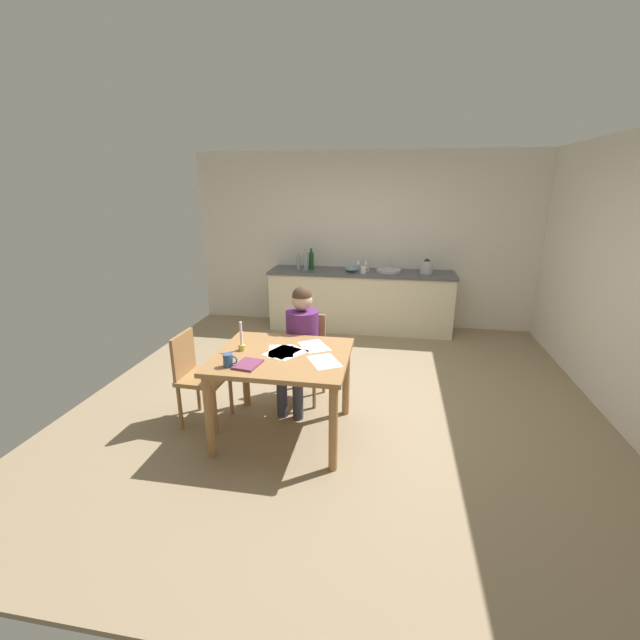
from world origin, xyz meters
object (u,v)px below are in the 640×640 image
bottle_vinegar (306,261)px  bottle_wine_red (311,260)px  mixing_bowl (352,269)px  teacup_on_counter (364,270)px  dining_table (283,366)px  stovetop_kettle (427,267)px  candlestick (242,343)px  sink_unit (389,270)px  person_seated (300,339)px  wine_glass_near_sink (366,262)px  chair_at_table (305,352)px  book_magazine (248,364)px  bottle_oil (298,262)px  coffee_mug (228,360)px  wine_glass_by_kettle (358,262)px  chair_side_empty (198,374)px

bottle_vinegar → bottle_wine_red: (0.07, 0.09, -0.00)m
mixing_bowl → teacup_on_counter: 0.20m
dining_table → stovetop_kettle: bearing=65.4°
candlestick → mixing_bowl: (0.65, 2.88, 0.11)m
sink_unit → stovetop_kettle: (0.54, -0.00, 0.08)m
person_seated → wine_glass_near_sink: person_seated is taller
bottle_wine_red → teacup_on_counter: 0.83m
mixing_bowl → stovetop_kettle: bearing=3.5°
stovetop_kettle → chair_at_table: bearing=-120.4°
bottle_vinegar → stovetop_kettle: bearing=1.5°
candlestick → book_magazine: 0.34m
bottle_oil → mixing_bowl: 0.81m
person_seated → candlestick: person_seated is taller
chair_at_table → bottle_vinegar: (-0.45, 2.20, 0.55)m
dining_table → coffee_mug: (-0.35, -0.32, 0.17)m
stovetop_kettle → bottle_oil: bearing=-178.8°
wine_glass_by_kettle → chair_side_empty: bearing=-111.2°
bottle_vinegar → mixing_bowl: (0.69, -0.02, -0.09)m
person_seated → bottle_oil: 2.44m
dining_table → book_magazine: 0.36m
chair_side_empty → coffee_mug: size_ratio=7.38×
person_seated → chair_side_empty: size_ratio=1.39×
dining_table → wine_glass_near_sink: (0.47, 3.12, 0.36)m
coffee_mug → bottle_vinegar: bearing=91.1°
bottle_oil → wine_glass_near_sink: (0.99, 0.19, -0.00)m
person_seated → bottle_wine_red: size_ratio=3.85×
candlestick → wine_glass_near_sink: bearing=74.9°
wine_glass_near_sink → bottle_vinegar: bearing=-167.4°
candlestick → sink_unit: size_ratio=0.71×
chair_at_table → coffee_mug: (-0.39, -1.04, 0.33)m
chair_side_empty → sink_unit: bearing=60.6°
chair_side_empty → candlestick: candlestick is taller
candlestick → mixing_bowl: bearing=77.3°
book_magazine → bottle_wine_red: 3.31m
person_seated → bottle_wine_red: 2.49m
bottle_oil → wine_glass_by_kettle: bearing=12.2°
chair_at_table → bottle_oil: size_ratio=3.32×
book_magazine → bottle_wine_red: bearing=101.4°
candlestick → wine_glass_near_sink: (0.84, 3.10, 0.18)m
sink_unit → mixing_bowl: (-0.54, -0.07, 0.02)m
wine_glass_near_sink → book_magazine: bearing=-101.3°
bottle_vinegar → stovetop_kettle: (1.77, 0.05, -0.04)m
bottle_vinegar → teacup_on_counter: bottle_vinegar is taller
bottle_vinegar → chair_side_empty: bearing=-98.2°
coffee_mug → sink_unit: sink_unit is taller
person_seated → wine_glass_near_sink: bearing=80.0°
chair_side_empty → teacup_on_counter: bearing=64.9°
dining_table → person_seated: (0.02, 0.58, 0.03)m
dining_table → bottle_vinegar: bearing=97.9°
wine_glass_by_kettle → sink_unit: bearing=-17.7°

